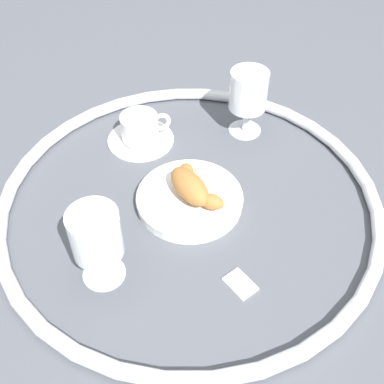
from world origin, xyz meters
name	(u,v)px	position (x,y,z in m)	size (l,w,h in m)	color
ground_plane	(190,203)	(0.00, 0.00, 0.00)	(2.20, 2.20, 0.00)	#4C4F56
table_chrome_rim	(190,199)	(0.00, 0.00, 0.01)	(0.68, 0.68, 0.02)	silver
pastry_plate	(192,199)	(0.00, 0.00, 0.01)	(0.19, 0.19, 0.02)	white
croissant_large	(194,186)	(0.00, 0.01, 0.04)	(0.14, 0.07, 0.04)	#AD6B33
coffee_cup_near	(141,130)	(-0.20, 0.00, 0.03)	(0.14, 0.14, 0.06)	white
juice_glass_left	(96,237)	(0.07, -0.19, 0.09)	(0.08, 0.08, 0.14)	white
juice_glass_right	(248,92)	(-0.13, 0.20, 0.10)	(0.08, 0.08, 0.14)	white
sugar_packet	(240,283)	(0.19, -0.01, 0.00)	(0.05, 0.03, 0.01)	white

